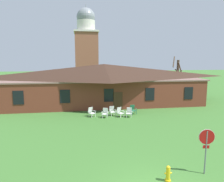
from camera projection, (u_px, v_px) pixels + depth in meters
brick_building at (104, 83)px, 28.11m from camera, size 25.52×10.40×5.22m
dome_tower at (86, 50)px, 44.16m from camera, size 5.18×5.18×17.55m
stop_sign at (206, 143)px, 10.22m from camera, size 0.79×0.19×2.38m
lawn_chair_by_porch at (91, 112)px, 20.90m from camera, size 0.85×0.87×0.96m
lawn_chair_near_door at (105, 113)px, 20.57m from camera, size 0.74×0.79×0.96m
lawn_chair_left_end at (112, 111)px, 21.38m from camera, size 0.73×0.77×0.96m
lawn_chair_middle at (120, 112)px, 20.87m from camera, size 0.83×0.86×0.96m
lawn_chair_right_end at (129, 112)px, 20.76m from camera, size 0.75×0.81×0.96m
lawn_chair_far_side at (133, 109)px, 21.98m from camera, size 0.71×0.75×0.96m
bare_tree_beside_building at (177, 77)px, 30.26m from camera, size 1.70×1.61×6.29m
fire_hydrant at (168, 174)px, 9.77m from camera, size 0.36×0.28×0.79m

